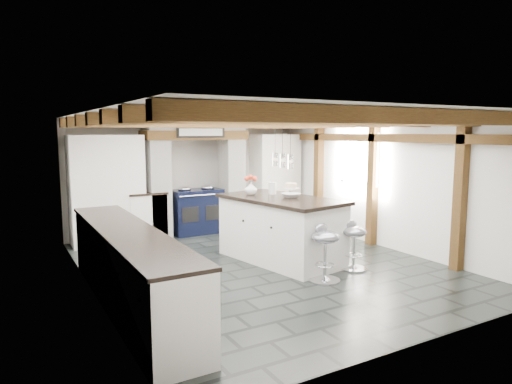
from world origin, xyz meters
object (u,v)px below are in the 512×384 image
range_cooker (196,210)px  bar_stool_far (324,246)px  kitchen_island (281,228)px  bar_stool_near (354,239)px

range_cooker → bar_stool_far: 3.74m
kitchen_island → bar_stool_far: bearing=-102.4°
kitchen_island → bar_stool_far: (-0.04, -1.18, -0.03)m
range_cooker → kitchen_island: size_ratio=0.45×
range_cooker → bar_stool_near: (1.08, -3.50, -0.00)m
bar_stool_near → bar_stool_far: bar_stool_far is taller
range_cooker → kitchen_island: bearing=-81.1°
range_cooker → bar_stool_near: 3.66m
bar_stool_far → range_cooker: bearing=77.5°
range_cooker → bar_stool_far: bearing=-84.5°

